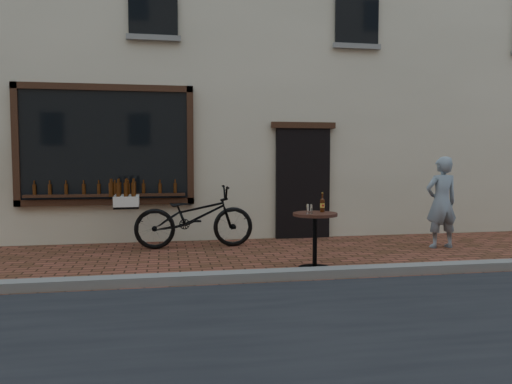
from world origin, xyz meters
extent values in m
plane|color=#502D1A|center=(0.00, 0.00, 0.00)|extent=(90.00, 90.00, 0.00)
cube|color=slate|center=(0.00, 0.20, 0.06)|extent=(90.00, 0.25, 0.12)
cube|color=beige|center=(0.00, 6.50, 5.00)|extent=(28.00, 6.00, 10.00)
cube|color=black|center=(-1.90, 3.45, 1.85)|extent=(3.00, 0.06, 2.00)
cube|color=black|center=(-1.90, 3.43, 2.91)|extent=(3.24, 0.10, 0.12)
cube|color=black|center=(-1.90, 3.43, 0.79)|extent=(3.24, 0.10, 0.12)
cube|color=black|center=(-3.46, 3.43, 1.85)|extent=(0.12, 0.10, 2.24)
cube|color=black|center=(-0.34, 3.43, 1.85)|extent=(0.12, 0.10, 2.24)
cube|color=black|center=(-1.90, 3.38, 0.92)|extent=(2.90, 0.16, 0.05)
cube|color=black|center=(1.90, 3.46, 1.10)|extent=(1.10, 0.10, 2.20)
cube|color=black|center=(1.90, 3.43, 2.26)|extent=(1.30, 0.10, 0.12)
cylinder|color=#3D1C07|center=(-3.15, 3.38, 1.04)|extent=(0.06, 0.06, 0.19)
cylinder|color=#3D1C07|center=(-2.87, 3.38, 1.04)|extent=(0.06, 0.06, 0.19)
cylinder|color=#3D1C07|center=(-2.59, 3.38, 1.04)|extent=(0.06, 0.06, 0.19)
cylinder|color=#3D1C07|center=(-2.32, 3.38, 1.04)|extent=(0.06, 0.06, 0.19)
cylinder|color=#3D1C07|center=(-2.04, 3.38, 1.04)|extent=(0.06, 0.06, 0.19)
cylinder|color=#3D1C07|center=(-1.76, 3.38, 1.04)|extent=(0.06, 0.06, 0.19)
cylinder|color=#3D1C07|center=(-1.48, 3.38, 1.04)|extent=(0.06, 0.06, 0.19)
cylinder|color=#3D1C07|center=(-1.21, 3.38, 1.04)|extent=(0.06, 0.06, 0.19)
cylinder|color=#3D1C07|center=(-0.93, 3.38, 1.04)|extent=(0.06, 0.06, 0.19)
cylinder|color=#3D1C07|center=(-0.65, 3.38, 1.04)|extent=(0.06, 0.06, 0.19)
cube|color=black|center=(3.00, 3.46, 4.60)|extent=(0.90, 0.06, 1.40)
imported|color=black|center=(-0.31, 2.75, 0.56)|extent=(2.14, 0.80, 1.11)
cube|color=black|center=(-1.49, 2.72, 0.77)|extent=(0.44, 0.60, 0.04)
cube|color=silver|center=(-1.49, 2.72, 0.87)|extent=(0.44, 0.63, 0.17)
cylinder|color=#3D1C07|center=(-1.36, 2.50, 1.08)|extent=(0.07, 0.07, 0.23)
cylinder|color=#3D1C07|center=(-1.48, 2.49, 1.08)|extent=(0.07, 0.07, 0.23)
cylinder|color=#3D1C07|center=(-1.60, 2.49, 1.08)|extent=(0.07, 0.07, 0.23)
cylinder|color=#3D1C07|center=(-1.73, 2.49, 1.08)|extent=(0.07, 0.07, 0.23)
cylinder|color=#3D1C07|center=(-1.36, 2.64, 1.08)|extent=(0.07, 0.07, 0.23)
cylinder|color=#3D1C07|center=(-1.48, 2.64, 1.08)|extent=(0.07, 0.07, 0.23)
cylinder|color=#3D1C07|center=(-1.61, 2.64, 1.08)|extent=(0.07, 0.07, 0.23)
cylinder|color=#3D1C07|center=(-1.73, 2.63, 1.08)|extent=(0.07, 0.07, 0.23)
cylinder|color=#3D1C07|center=(-1.36, 2.79, 1.08)|extent=(0.07, 0.07, 0.23)
cylinder|color=#3D1C07|center=(-1.49, 2.79, 1.08)|extent=(0.07, 0.07, 0.23)
cylinder|color=#3D1C07|center=(-1.61, 2.79, 1.08)|extent=(0.07, 0.07, 0.23)
cylinder|color=#3D1C07|center=(-1.74, 2.78, 1.08)|extent=(0.07, 0.07, 0.23)
cylinder|color=#3D1C07|center=(-1.37, 2.94, 1.08)|extent=(0.07, 0.07, 0.23)
cylinder|color=#3D1C07|center=(-1.49, 2.94, 1.08)|extent=(0.07, 0.07, 0.23)
cylinder|color=black|center=(1.30, 0.67, 0.02)|extent=(0.47, 0.47, 0.03)
cylinder|color=black|center=(1.30, 0.67, 0.41)|extent=(0.06, 0.06, 0.75)
cylinder|color=#331811|center=(1.30, 0.67, 0.80)|extent=(0.64, 0.64, 0.04)
cylinder|color=gold|center=(1.43, 0.73, 0.93)|extent=(0.07, 0.07, 0.06)
cylinder|color=white|center=(1.19, 0.59, 0.90)|extent=(0.08, 0.08, 0.14)
imported|color=gray|center=(4.05, 1.94, 0.82)|extent=(0.61, 0.41, 1.64)
camera|label=1|loc=(-0.82, -6.20, 1.63)|focal=35.00mm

